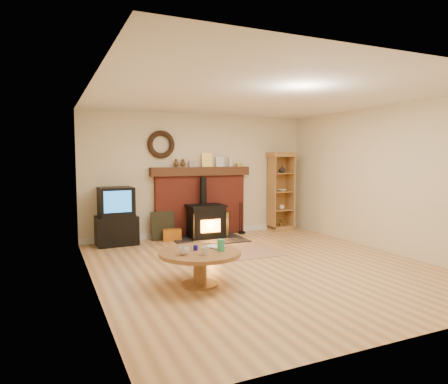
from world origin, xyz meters
name	(u,v)px	position (x,y,z in m)	size (l,w,h in m)	color
ground	(262,266)	(0.00, 0.00, 0.00)	(5.50, 5.50, 0.00)	#B17D49
room_shell	(259,156)	(-0.02, 0.09, 1.72)	(5.02, 5.52, 2.61)	beige
chimney_breast	(201,199)	(0.00, 2.67, 0.80)	(2.20, 0.22, 1.78)	maroon
wood_stove	(206,222)	(-0.03, 2.27, 0.34)	(1.40, 1.00, 1.27)	black
area_rug	(229,252)	(-0.10, 1.00, 0.01)	(1.73, 1.19, 0.01)	brown
tv_unit	(116,217)	(-1.81, 2.47, 0.54)	(0.78, 0.57, 1.12)	black
curio_cabinet	(280,191)	(1.93, 2.55, 0.90)	(0.58, 0.42, 1.80)	olive
firelog_box	(172,235)	(-0.73, 2.40, 0.11)	(0.36, 0.23, 0.23)	gold
leaning_painting	(163,226)	(-0.87, 2.55, 0.29)	(0.49, 0.03, 0.59)	black
fire_tools	(242,229)	(0.90, 2.50, 0.11)	(0.16, 0.16, 0.70)	black
coffee_table	(200,258)	(-1.22, -0.50, 0.37)	(1.09, 1.09, 0.62)	brown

